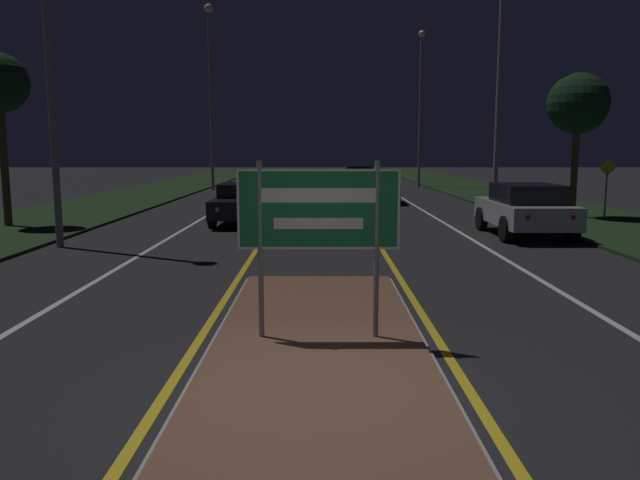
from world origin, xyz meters
The scene contains 21 objects.
ground_plane centered at (0.00, 0.00, 0.00)m, with size 160.00×160.00×0.00m, color #232326.
median_island centered at (0.00, 1.69, 0.04)m, with size 2.73×7.69×0.10m.
verge_left centered at (-9.50, 20.00, 0.04)m, with size 5.00×100.00×0.08m.
verge_right centered at (9.50, 20.00, 0.04)m, with size 5.00×100.00×0.08m.
centre_line_yellow_left centered at (-1.55, 25.00, 0.00)m, with size 0.12×70.00×0.01m.
centre_line_yellow_right centered at (1.55, 25.00, 0.00)m, with size 0.12×70.00×0.01m.
lane_line_white_left centered at (-4.20, 25.00, 0.00)m, with size 0.12×70.00×0.01m.
lane_line_white_right centered at (4.20, 25.00, 0.00)m, with size 0.12×70.00×0.01m.
edge_line_white_left centered at (-7.20, 25.00, 0.00)m, with size 0.10×70.00×0.01m.
edge_line_white_right centered at (7.20, 25.00, 0.00)m, with size 0.10×70.00×0.01m.
highway_sign centered at (0.00, 1.69, 1.64)m, with size 2.01×0.07×2.22m.
streetlight_left_far centered at (-6.55, 32.24, 6.89)m, with size 0.53×0.53×10.94m.
streetlight_right_near centered at (6.55, 17.32, 6.06)m, with size 0.47×0.47×10.03m.
streetlight_right_far centered at (6.47, 34.85, 5.87)m, with size 0.45×0.45×9.91m.
car_receding_0 centered at (5.85, 11.65, 0.79)m, with size 1.99×4.12×1.49m.
car_receding_1 centered at (2.62, 23.23, 0.77)m, with size 1.98×4.21×1.45m.
car_receding_2 centered at (2.51, 34.07, 0.74)m, with size 1.99×4.11×1.42m.
car_approaching_0 centered at (-2.53, 14.96, 0.70)m, with size 1.93×4.46×1.32m.
warning_sign centered at (10.01, 15.79, 1.32)m, with size 0.60×0.06×2.05m.
roadside_palm_left centered at (-9.82, 13.55, 4.39)m, with size 1.82×1.82×5.31m.
roadside_palm_right centered at (8.99, 16.11, 3.99)m, with size 2.11×2.11×5.01m.
Camera 1 is at (0.02, -5.98, 2.46)m, focal length 35.00 mm.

